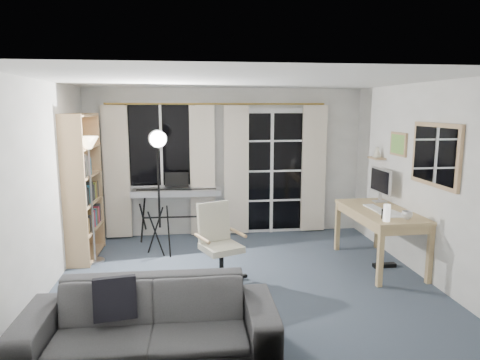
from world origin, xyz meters
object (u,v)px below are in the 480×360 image
keyboard_piano (177,193)px  sofa (150,310)px  bookshelf (80,191)px  mug (407,214)px  monitor (381,182)px  office_chair (217,236)px  desk (380,217)px  torchiere_lamp (89,162)px  studio_light (158,154)px

keyboard_piano → sofa: size_ratio=0.66×
keyboard_piano → bookshelf: bearing=-152.5°
mug → monitor: bearing=84.2°
mug → sofa: bearing=-156.3°
keyboard_piano → sofa: bearing=-91.5°
bookshelf → office_chair: bookshelf is taller
bookshelf → desk: bearing=-9.4°
sofa → mug: bearing=24.8°
monitor → bookshelf: bearing=173.6°
desk → sofa: sofa is taller
office_chair → desk: size_ratio=0.67×
torchiere_lamp → keyboard_piano: 1.54m
monitor → sofa: (-3.05, -2.25, -0.64)m
studio_light → sofa: size_ratio=0.86×
mug → sofa: mug is taller
desk → sofa: size_ratio=0.68×
studio_light → torchiere_lamp: bearing=177.2°
studio_light → monitor: studio_light is taller
mug → bookshelf: bearing=162.4°
bookshelf → torchiere_lamp: bookshelf is taller
monitor → mug: (-0.10, -0.95, -0.23)m
mug → office_chair: bearing=174.7°
studio_light → sofa: bearing=-98.3°
bookshelf → studio_light: 1.21m
bookshelf → office_chair: size_ratio=2.07×
keyboard_piano → office_chair: size_ratio=1.43×
studio_light → sofa: 2.70m
studio_light → monitor: bearing=-14.0°
bookshelf → sofa: size_ratio=0.95×
torchiere_lamp → mug: bearing=-15.5°
monitor → mug: 0.98m
office_chair → mug: size_ratio=7.77×
desk → monitor: size_ratio=2.62×
torchiere_lamp → office_chair: bearing=-28.2°
desk → mug: size_ratio=11.54×
bookshelf → mug: 4.31m
office_chair → desk: 2.21m
studio_light → desk: 3.10m
office_chair → sofa: size_ratio=0.46×
bookshelf → desk: size_ratio=1.40×
bookshelf → studio_light: bearing=-4.0°
torchiere_lamp → sofa: torchiere_lamp is taller
studio_light → mug: bearing=-31.2°
bookshelf → sofa: bearing=-64.3°
studio_light → desk: studio_light is taller
keyboard_piano → sofa: 3.27m
desk → mug: 0.53m
torchiere_lamp → keyboard_piano: size_ratio=1.23×
studio_light → mug: studio_light is taller
office_chair → desk: bearing=-15.2°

